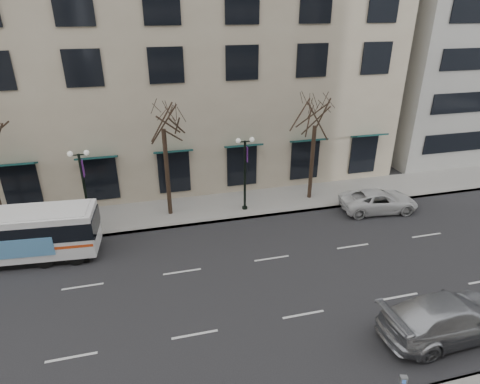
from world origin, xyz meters
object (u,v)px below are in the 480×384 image
object	(u,v)px
tree_far_right	(316,112)
lamp_post_left	(84,186)
lamp_post_right	(245,171)
pay_station	(403,383)
silver_car	(450,317)
tree_far_mid	(162,114)
white_pickup	(379,201)

from	to	relation	value
tree_far_right	lamp_post_left	bearing A→B (deg)	-177.71
lamp_post_right	lamp_post_left	bearing A→B (deg)	180.00
lamp_post_left	pay_station	distance (m)	19.43
silver_car	pay_station	world-z (taller)	silver_car
tree_far_mid	white_pickup	bearing A→B (deg)	-11.36
lamp_post_right	silver_car	xyz separation A→B (m)	(5.49, -13.07, -2.05)
white_pickup	pay_station	distance (m)	15.20
lamp_post_left	pay_station	xyz separation A→B (m)	(11.54, -15.50, -1.96)
tree_far_right	silver_car	bearing A→B (deg)	-87.90
lamp_post_left	pay_station	size ratio (longest dim) A/B	4.51
tree_far_mid	silver_car	xyz separation A→B (m)	(10.50, -13.67, -6.01)
lamp_post_right	tree_far_right	bearing A→B (deg)	6.85
lamp_post_left	lamp_post_right	world-z (taller)	same
tree_far_mid	pay_station	size ratio (longest dim) A/B	7.40
lamp_post_left	white_pickup	world-z (taller)	lamp_post_left
lamp_post_right	pay_station	bearing A→B (deg)	-84.31
lamp_post_left	silver_car	distance (m)	20.37
tree_far_mid	silver_car	distance (m)	18.25
lamp_post_left	white_pickup	distance (m)	19.11
tree_far_right	white_pickup	size ratio (longest dim) A/B	1.55
tree_far_mid	lamp_post_left	size ratio (longest dim) A/B	1.64
lamp_post_right	white_pickup	bearing A→B (deg)	-13.86
tree_far_right	white_pickup	bearing A→B (deg)	-35.76
tree_far_mid	white_pickup	distance (m)	15.44
lamp_post_right	white_pickup	size ratio (longest dim) A/B	1.00
lamp_post_left	tree_far_right	bearing A→B (deg)	2.29
white_pickup	pay_station	bearing A→B (deg)	157.35
lamp_post_right	pay_station	size ratio (longest dim) A/B	4.51
lamp_post_left	pay_station	world-z (taller)	lamp_post_left
lamp_post_right	silver_car	distance (m)	14.32
pay_station	silver_car	bearing A→B (deg)	48.45
tree_far_mid	pay_station	distance (m)	18.36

